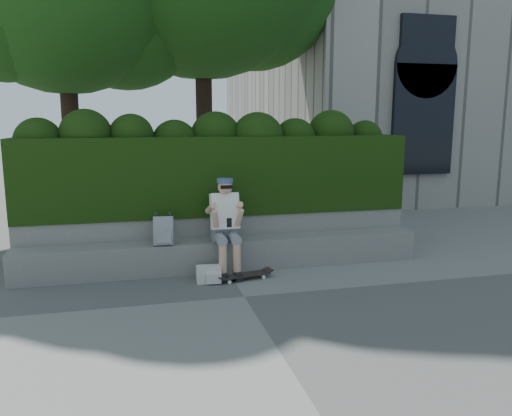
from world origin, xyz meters
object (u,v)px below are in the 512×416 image
object	(u,v)px
person	(225,222)
skateboard	(244,275)
backpack_plaid	(164,231)
backpack_ground	(209,274)

from	to	relation	value
person	skateboard	size ratio (longest dim) A/B	1.81
skateboard	backpack_plaid	distance (m)	1.31
backpack_plaid	backpack_ground	distance (m)	0.91
person	backpack_ground	size ratio (longest dim) A/B	4.15
backpack_plaid	backpack_ground	size ratio (longest dim) A/B	1.22
skateboard	backpack_ground	xyz separation A→B (m)	(-0.50, 0.03, 0.04)
skateboard	backpack_ground	world-z (taller)	backpack_ground
backpack_ground	person	bearing A→B (deg)	53.83
person	skateboard	xyz separation A→B (m)	(0.19, -0.40, -0.69)
skateboard	backpack_ground	bearing A→B (deg)	164.15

